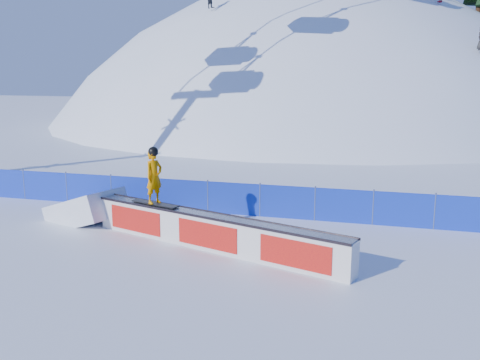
# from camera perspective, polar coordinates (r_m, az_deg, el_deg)

# --- Properties ---
(ground) EXTENTS (160.00, 160.00, 0.00)m
(ground) POSITION_cam_1_polar(r_m,az_deg,el_deg) (16.54, -11.84, -7.12)
(ground) COLOR white
(ground) RESTS_ON ground
(snow_hill) EXTENTS (64.00, 64.00, 64.00)m
(snow_hill) POSITION_cam_1_polar(r_m,az_deg,el_deg) (60.95, 7.55, -10.82)
(snow_hill) COLOR white
(snow_hill) RESTS_ON ground
(safety_fence) EXTENTS (22.05, 0.05, 1.30)m
(safety_fence) POSITION_cam_1_polar(r_m,az_deg,el_deg) (20.31, -6.12, -1.63)
(safety_fence) COLOR #1331B9
(safety_fence) RESTS_ON ground
(rail_box) EXTENTS (8.67, 3.38, 1.07)m
(rail_box) POSITION_cam_1_polar(r_m,az_deg,el_deg) (15.96, -2.91, -5.59)
(rail_box) COLOR silver
(rail_box) RESTS_ON ground
(snow_ramp) EXTENTS (3.14, 2.48, 1.71)m
(snow_ramp) POSITION_cam_1_polar(r_m,az_deg,el_deg) (19.81, -15.99, -4.17)
(snow_ramp) COLOR white
(snow_ramp) RESTS_ON ground
(snowboarder) EXTENTS (1.77, 0.85, 1.84)m
(snowboarder) POSITION_cam_1_polar(r_m,az_deg,el_deg) (17.03, -9.16, 0.41)
(snowboarder) COLOR black
(snowboarder) RESTS_ON rail_box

